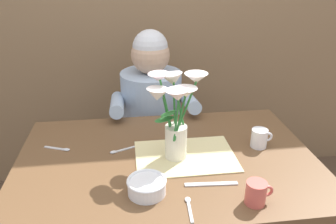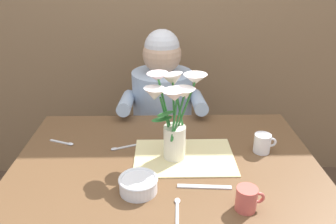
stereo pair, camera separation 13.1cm
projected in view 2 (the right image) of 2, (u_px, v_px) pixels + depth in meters
dining_table at (166, 178)px, 1.38m from camera, size 1.20×0.80×0.74m
seated_person at (163, 127)px, 1.98m from camera, size 0.45×0.47×1.14m
striped_placemat at (184, 157)px, 1.34m from camera, size 0.40×0.28×0.00m
flower_vase at (175, 109)px, 1.25m from camera, size 0.25×0.22×0.35m
ceramic_bowl at (138, 184)px, 1.14m from camera, size 0.14×0.14×0.06m
dinner_knife at (204, 187)px, 1.17m from camera, size 0.19×0.03×0.00m
coffee_cup at (247, 199)px, 1.05m from camera, size 0.09×0.07×0.08m
ceramic_mug at (263, 143)px, 1.37m from camera, size 0.09×0.07×0.08m
spoon_0 at (177, 206)px, 1.08m from camera, size 0.02×0.12×0.01m
spoon_1 at (120, 148)px, 1.41m from camera, size 0.12×0.06×0.01m
spoon_2 at (65, 143)px, 1.45m from camera, size 0.12×0.06×0.01m
spoon_3 at (223, 161)px, 1.32m from camera, size 0.11×0.06×0.01m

